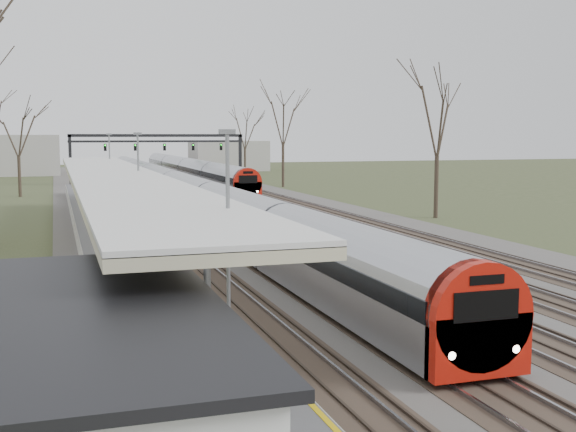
% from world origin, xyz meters
% --- Properties ---
extents(track_bed, '(24.00, 160.00, 0.22)m').
position_xyz_m(track_bed, '(0.26, 55.00, 0.06)').
color(track_bed, '#474442').
rests_on(track_bed, ground).
extents(platform, '(3.50, 69.00, 1.00)m').
position_xyz_m(platform, '(-9.05, 37.50, 0.50)').
color(platform, '#9E9B93').
rests_on(platform, ground).
extents(canopy, '(4.10, 50.00, 3.11)m').
position_xyz_m(canopy, '(-9.05, 32.99, 3.93)').
color(canopy, slate).
rests_on(canopy, platform).
extents(station_building, '(6.00, 9.00, 3.20)m').
position_xyz_m(station_building, '(-12.50, 8.00, 1.60)').
color(station_building, silver).
rests_on(station_building, ground).
extents(signal_gantry, '(21.00, 0.59, 6.08)m').
position_xyz_m(signal_gantry, '(0.29, 84.99, 4.91)').
color(signal_gantry, black).
rests_on(signal_gantry, ground).
extents(tree_east_far, '(5.00, 5.00, 10.30)m').
position_xyz_m(tree_east_far, '(14.00, 42.00, 7.29)').
color(tree_east_far, '#2D231C').
rests_on(tree_east_far, ground).
extents(train_near, '(2.62, 90.21, 3.05)m').
position_xyz_m(train_near, '(-2.50, 55.45, 1.48)').
color(train_near, '#A6A8B0').
rests_on(train_near, ground).
extents(train_far, '(2.62, 60.21, 3.05)m').
position_xyz_m(train_far, '(4.50, 88.28, 1.48)').
color(train_far, '#A6A8B0').
rests_on(train_far, ground).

